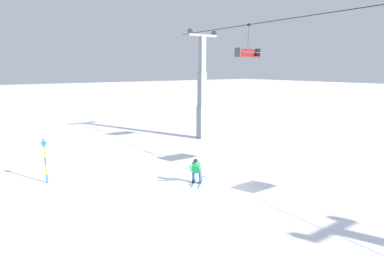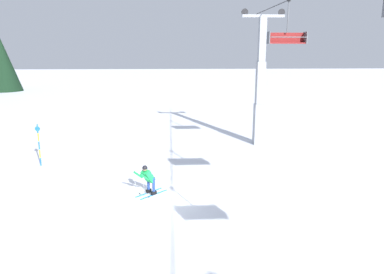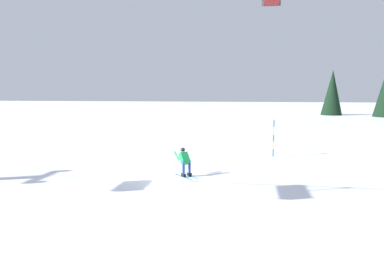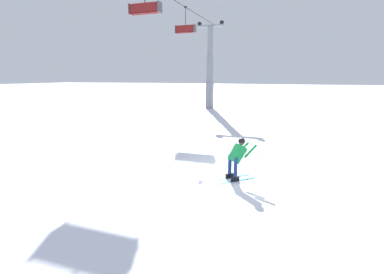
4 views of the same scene
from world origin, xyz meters
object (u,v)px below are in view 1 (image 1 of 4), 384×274
object	(u,v)px
lift_tower_near	(202,94)
chairlift_seat_nearest	(247,52)
skier_carving_main	(196,169)
trail_marker_pole	(45,160)

from	to	relation	value
lift_tower_near	chairlift_seat_nearest	world-z (taller)	lift_tower_near
skier_carving_main	lift_tower_near	bearing A→B (deg)	141.61
skier_carving_main	lift_tower_near	world-z (taller)	lift_tower_near
lift_tower_near	trail_marker_pole	size ratio (longest dim) A/B	3.78
skier_carving_main	lift_tower_near	xyz separation A→B (m)	(-9.28, 7.35, 3.09)
skier_carving_main	trail_marker_pole	xyz separation A→B (m)	(-4.86, -6.52, 0.47)
lift_tower_near	trail_marker_pole	bearing A→B (deg)	-72.33
skier_carving_main	chairlift_seat_nearest	world-z (taller)	chairlift_seat_nearest
skier_carving_main	chairlift_seat_nearest	xyz separation A→B (m)	(-3.92, 7.35, 6.39)
skier_carving_main	lift_tower_near	size ratio (longest dim) A/B	0.17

